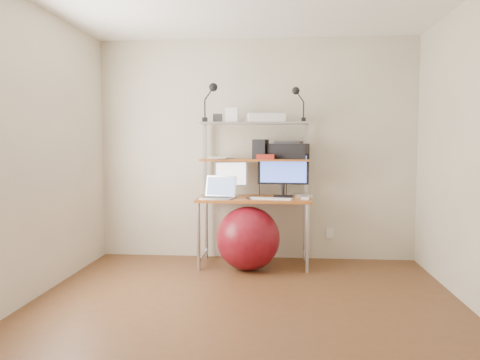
% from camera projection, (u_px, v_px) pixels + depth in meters
% --- Properties ---
extents(room, '(3.60, 3.60, 3.60)m').
position_uv_depth(room, '(244.00, 153.00, 3.56)').
color(room, brown).
rests_on(room, ground).
extents(computer_desk, '(1.20, 0.60, 1.57)m').
position_uv_depth(computer_desk, '(254.00, 177.00, 5.07)').
color(computer_desk, '#AB6221').
rests_on(computer_desk, ground).
extents(desktop, '(1.20, 0.60, 0.00)m').
position_uv_depth(desktop, '(254.00, 197.00, 5.03)').
color(desktop, '#AB6221').
rests_on(desktop, computer_desk).
extents(mid_shelf, '(1.18, 0.34, 0.00)m').
position_uv_depth(mid_shelf, '(255.00, 159.00, 5.13)').
color(mid_shelf, '#AB6221').
rests_on(mid_shelf, computer_desk).
extents(top_shelf, '(1.18, 0.34, 0.00)m').
position_uv_depth(top_shelf, '(255.00, 122.00, 5.09)').
color(top_shelf, '#B2B2B7').
rests_on(top_shelf, computer_desk).
extents(floor, '(3.60, 3.60, 0.00)m').
position_uv_depth(floor, '(244.00, 312.00, 3.65)').
color(floor, brown).
rests_on(floor, ground).
extents(wall_outlet, '(0.08, 0.01, 0.12)m').
position_uv_depth(wall_outlet, '(330.00, 233.00, 5.33)').
color(wall_outlet, white).
rests_on(wall_outlet, room).
extents(monitor_silver, '(0.36, 0.18, 0.41)m').
position_uv_depth(monitor_silver, '(231.00, 176.00, 5.15)').
color(monitor_silver, '#A9A9AD').
rests_on(monitor_silver, desktop).
extents(monitor_black, '(0.56, 0.17, 0.55)m').
position_uv_depth(monitor_black, '(283.00, 171.00, 5.07)').
color(monitor_black, black).
rests_on(monitor_black, desktop).
extents(laptop, '(0.39, 0.35, 0.30)m').
position_uv_depth(laptop, '(219.00, 194.00, 4.95)').
color(laptop, silver).
rests_on(laptop, desktop).
extents(keyboard, '(0.46, 0.21, 0.01)m').
position_uv_depth(keyboard, '(271.00, 199.00, 4.87)').
color(keyboard, white).
rests_on(keyboard, desktop).
extents(mouse, '(0.09, 0.06, 0.02)m').
position_uv_depth(mouse, '(305.00, 198.00, 4.86)').
color(mouse, white).
rests_on(mouse, desktop).
extents(mac_mini, '(0.19, 0.19, 0.03)m').
position_uv_depth(mac_mini, '(303.00, 195.00, 5.07)').
color(mac_mini, silver).
rests_on(mac_mini, desktop).
extents(phone, '(0.10, 0.15, 0.01)m').
position_uv_depth(phone, '(250.00, 198.00, 4.93)').
color(phone, black).
rests_on(phone, desktop).
extents(printer, '(0.47, 0.37, 0.20)m').
position_uv_depth(printer, '(289.00, 151.00, 5.14)').
color(printer, black).
rests_on(printer, mid_shelf).
extents(nas_cube, '(0.18, 0.18, 0.21)m').
position_uv_depth(nas_cube, '(260.00, 149.00, 5.13)').
color(nas_cube, black).
rests_on(nas_cube, mid_shelf).
extents(red_box, '(0.19, 0.13, 0.05)m').
position_uv_depth(red_box, '(265.00, 157.00, 5.01)').
color(red_box, '#AF261C').
rests_on(red_box, mid_shelf).
extents(scanner, '(0.44, 0.33, 0.10)m').
position_uv_depth(scanner, '(265.00, 118.00, 5.06)').
color(scanner, white).
rests_on(scanner, top_shelf).
extents(box_white, '(0.13, 0.11, 0.15)m').
position_uv_depth(box_white, '(232.00, 115.00, 5.06)').
color(box_white, white).
rests_on(box_white, top_shelf).
extents(box_grey, '(0.10, 0.10, 0.09)m').
position_uv_depth(box_grey, '(218.00, 118.00, 5.15)').
color(box_grey, '#2C2C2E').
rests_on(box_grey, top_shelf).
extents(clip_lamp_left, '(0.17, 0.09, 0.42)m').
position_uv_depth(clip_lamp_left, '(212.00, 94.00, 5.04)').
color(clip_lamp_left, black).
rests_on(clip_lamp_left, top_shelf).
extents(clip_lamp_right, '(0.15, 0.08, 0.37)m').
position_uv_depth(clip_lamp_right, '(298.00, 96.00, 4.98)').
color(clip_lamp_right, black).
rests_on(clip_lamp_right, top_shelf).
extents(exercise_ball, '(0.66, 0.66, 0.66)m').
position_uv_depth(exercise_ball, '(248.00, 238.00, 4.87)').
color(exercise_ball, maroon).
rests_on(exercise_ball, floor).
extents(paper_stack, '(0.32, 0.41, 0.02)m').
position_uv_depth(paper_stack, '(220.00, 158.00, 5.15)').
color(paper_stack, white).
rests_on(paper_stack, mid_shelf).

